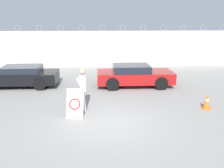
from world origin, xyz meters
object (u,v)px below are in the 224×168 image
at_px(barricade_sign, 76,103).
at_px(traffic_cone_near, 207,101).
at_px(security_guard, 83,87).
at_px(parked_car_front_coupe, 19,76).
at_px(parked_car_rear_sedan, 134,75).

bearing_deg(barricade_sign, traffic_cone_near, 13.33).
distance_m(security_guard, parked_car_front_coupe, 5.49).
distance_m(traffic_cone_near, parked_car_front_coupe, 9.90).
xyz_separation_m(security_guard, parked_car_front_coupe, (-3.78, 3.96, -0.38)).
relative_size(security_guard, parked_car_front_coupe, 0.41).
bearing_deg(parked_car_front_coupe, security_guard, 133.01).
bearing_deg(security_guard, parked_car_front_coupe, -140.35).
height_order(barricade_sign, parked_car_rear_sedan, parked_car_rear_sedan).
height_order(traffic_cone_near, parked_car_front_coupe, parked_car_front_coupe).
bearing_deg(security_guard, barricade_sign, -25.40).
relative_size(parked_car_front_coupe, parked_car_rear_sedan, 1.03).
xyz_separation_m(security_guard, traffic_cone_near, (5.23, -0.12, -0.67)).
distance_m(security_guard, parked_car_rear_sedan, 4.56).
bearing_deg(barricade_sign, parked_car_rear_sedan, 64.10).
relative_size(traffic_cone_near, parked_car_rear_sedan, 0.15).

